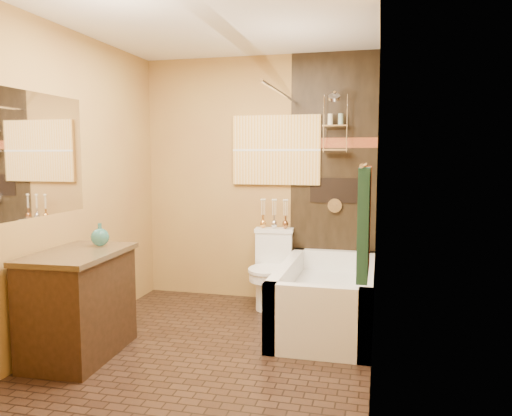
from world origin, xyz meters
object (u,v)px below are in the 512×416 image
(bathtub, at_px, (326,302))
(vanity, at_px, (79,304))
(toilet, at_px, (270,268))
(sunset_painting, at_px, (276,150))

(bathtub, relative_size, vanity, 1.62)
(bathtub, distance_m, toilet, 0.78)
(vanity, bearing_deg, toilet, 50.88)
(sunset_painting, bearing_deg, vanity, -122.06)
(toilet, relative_size, vanity, 0.82)
(sunset_painting, bearing_deg, toilet, -90.00)
(bathtub, bearing_deg, sunset_painting, 129.61)
(bathtub, height_order, vanity, vanity)
(sunset_painting, height_order, vanity, sunset_painting)
(vanity, bearing_deg, bathtub, 28.86)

